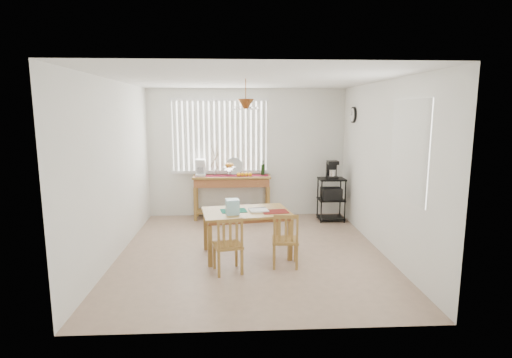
{
  "coord_description": "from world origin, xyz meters",
  "views": [
    {
      "loc": [
        -0.23,
        -5.89,
        2.15
      ],
      "look_at": [
        0.1,
        0.55,
        1.05
      ],
      "focal_mm": 28.0,
      "sensor_mm": 36.0,
      "label": 1
    }
  ],
  "objects": [
    {
      "name": "sideboard_items",
      "position": [
        -0.54,
        2.02,
        1.01
      ],
      "size": [
        1.47,
        0.37,
        0.67
      ],
      "color": "maroon",
      "rests_on": "sideboard"
    },
    {
      "name": "dining_table",
      "position": [
        -0.08,
        -0.11,
        0.6
      ],
      "size": [
        1.38,
        1.0,
        0.68
      ],
      "color": "olive",
      "rests_on": "ground"
    },
    {
      "name": "cart_items",
      "position": [
        1.65,
        1.73,
        1.01
      ],
      "size": [
        0.2,
        0.24,
        0.35
      ],
      "color": "black",
      "rests_on": "wire_cart"
    },
    {
      "name": "ground",
      "position": [
        0.0,
        0.0,
        -0.01
      ],
      "size": [
        4.0,
        4.5,
        0.01
      ],
      "primitive_type": "cube",
      "color": "tan"
    },
    {
      "name": "room_shell",
      "position": [
        0.0,
        0.02,
        1.69
      ],
      "size": [
        4.2,
        4.7,
        2.7
      ],
      "color": "white",
      "rests_on": "ground"
    },
    {
      "name": "chair_left",
      "position": [
        -0.34,
        -0.79,
        0.38
      ],
      "size": [
        0.44,
        0.44,
        0.78
      ],
      "color": "olive",
      "rests_on": "ground"
    },
    {
      "name": "chair_right",
      "position": [
        0.45,
        -0.61,
        0.38
      ],
      "size": [
        0.39,
        0.39,
        0.78
      ],
      "color": "olive",
      "rests_on": "ground"
    },
    {
      "name": "sideboard",
      "position": [
        -0.3,
        2.01,
        0.65
      ],
      "size": [
        1.55,
        0.43,
        0.87
      ],
      "color": "olive",
      "rests_on": "ground"
    },
    {
      "name": "table_items",
      "position": [
        -0.19,
        -0.24,
        0.76
      ],
      "size": [
        1.03,
        0.45,
        0.22
      ],
      "color": "#12664E",
      "rests_on": "dining_table"
    },
    {
      "name": "wire_cart",
      "position": [
        1.65,
        1.72,
        0.51
      ],
      "size": [
        0.5,
        0.4,
        0.85
      ],
      "color": "black",
      "rests_on": "ground"
    }
  ]
}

